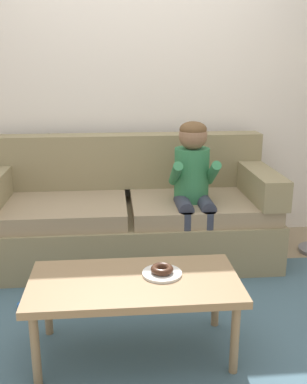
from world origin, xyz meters
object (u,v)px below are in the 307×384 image
couch (129,216)px  toy_controller (36,306)px  donut (162,269)px  coffee_table (134,288)px  person_child (193,181)px

couch → toy_controller: (-0.63, -0.78, -0.32)m
toy_controller → donut: bearing=-17.2°
coffee_table → toy_controller: coffee_table is taller
person_child → toy_controller: 1.40m
donut → toy_controller: bearing=149.1°
donut → person_child: bearing=71.5°
donut → toy_controller: size_ratio=0.53×
coffee_table → donut: donut is taller
person_child → coffee_table: bearing=-114.7°
couch → toy_controller: bearing=-128.8°
couch → donut: bearing=-83.9°
toy_controller → person_child: bearing=41.1°
person_child → donut: person_child is taller
couch → person_child: person_child is taller
coffee_table → toy_controller: 0.87m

